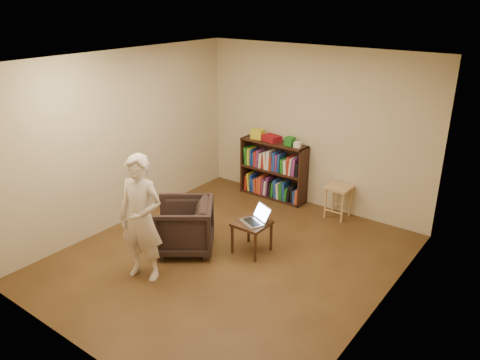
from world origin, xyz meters
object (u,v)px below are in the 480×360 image
Objects in this scene: person at (141,218)px; armchair at (184,226)px; bookshelf at (274,173)px; side_table at (252,227)px; laptop at (256,218)px; stool at (339,192)px.

armchair is at bearing 78.88° from person.
side_table is (0.79, -1.76, -0.07)m from bookshelf.
side_table is 1.03× the size of laptop.
bookshelf is 2.67× the size of side_table.
stool is 1.21× the size of laptop.
stool is 1.17× the size of side_table.
stool is 1.75m from side_table.
side_table is 0.28× the size of person.
side_table is at bearing 45.37° from person.
laptop is 0.27× the size of person.
bookshelf is 0.75× the size of person.
bookshelf reaches higher than stool.
person is at bearing -33.24° from armchair.
stool is 2.53m from armchair.
bookshelf is 1.91m from laptop.
side_table is at bearing -111.33° from laptop.
person reaches higher than side_table.
stool reaches higher than side_table.
laptop is (0.04, 0.04, 0.13)m from side_table.
bookshelf is 2.27× the size of stool.
bookshelf is at bearing 114.21° from side_table.
laptop is at bearing -104.43° from stool.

